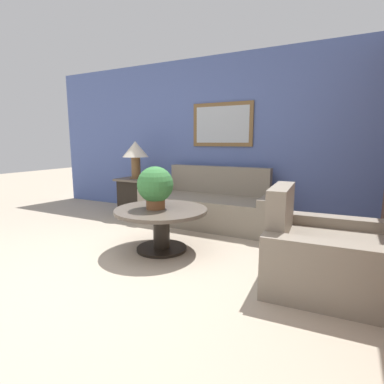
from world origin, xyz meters
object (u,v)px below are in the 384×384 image
Objects in this scene: couch_main at (211,206)px; table_lamp at (135,152)px; armchair at (323,255)px; potted_plant_on_table at (155,186)px; side_table at (137,196)px; coffee_table at (161,220)px.

couch_main is 1.57m from table_lamp.
couch_main is 1.87× the size of armchair.
potted_plant_on_table is (-1.78, 0.05, 0.48)m from armchair.
armchair is at bearing -23.53° from table_lamp.
coffee_table is at bearing -43.56° from side_table.
coffee_table is at bearing -43.56° from table_lamp.
potted_plant_on_table is at bearing -94.39° from couch_main.
table_lamp reaches higher than coffee_table.
potted_plant_on_table is at bearing 85.62° from armchair.
side_table is at bearing 0.00° from table_lamp.
potted_plant_on_table is (-0.10, -1.33, 0.48)m from couch_main.
table_lamp reaches higher than side_table.
couch_main reaches higher than side_table.
side_table is at bearing 63.59° from armchair.
table_lamp is at bearing 63.59° from armchair.
couch_main is at bearing 87.83° from coffee_table.
couch_main is at bearing 85.61° from potted_plant_on_table.
armchair is 1.75× the size of table_lamp.
couch_main is 3.28× the size of table_lamp.
side_table is at bearing 136.44° from coffee_table.
armchair is 1.84m from potted_plant_on_table.
armchair is 1.70× the size of side_table.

